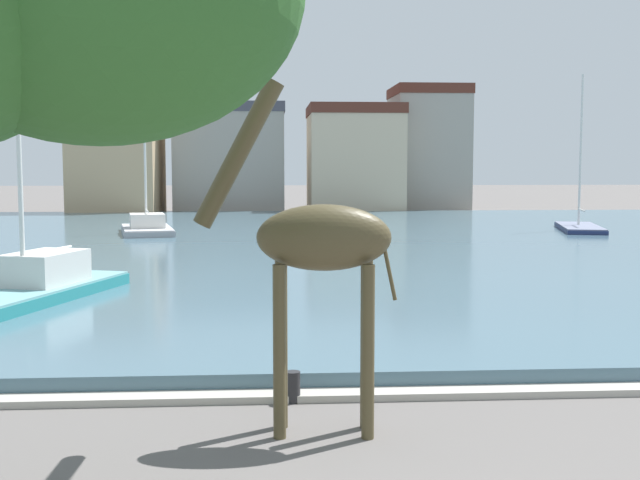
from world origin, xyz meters
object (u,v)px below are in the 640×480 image
at_px(giraffe_statue, 313,245).
at_px(mooring_bollard, 293,387).
at_px(sailboat_grey, 147,231).
at_px(sailboat_navy, 578,229).
at_px(sailboat_teal, 25,296).

distance_m(giraffe_statue, mooring_bollard, 2.86).
height_order(sailboat_grey, mooring_bollard, sailboat_grey).
xyz_separation_m(giraffe_statue, sailboat_navy, (16.13, 30.87, -2.32)).
xyz_separation_m(giraffe_statue, sailboat_grey, (-6.79, 30.29, -2.21)).
bearing_deg(mooring_bollard, giraffe_statue, -81.12).
height_order(giraffe_statue, sailboat_navy, sailboat_navy).
xyz_separation_m(sailboat_grey, mooring_bollard, (6.56, -28.80, -0.22)).
bearing_deg(giraffe_statue, mooring_bollard, 98.88).
bearing_deg(mooring_bollard, sailboat_teal, 129.87).
height_order(sailboat_grey, sailboat_teal, sailboat_teal).
xyz_separation_m(sailboat_teal, sailboat_navy, (22.83, 21.64, -0.17)).
xyz_separation_m(giraffe_statue, mooring_bollard, (-0.23, 1.48, -2.43)).
bearing_deg(giraffe_statue, sailboat_navy, 62.41).
height_order(sailboat_grey, sailboat_navy, sailboat_navy).
relative_size(giraffe_statue, sailboat_teal, 0.57).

